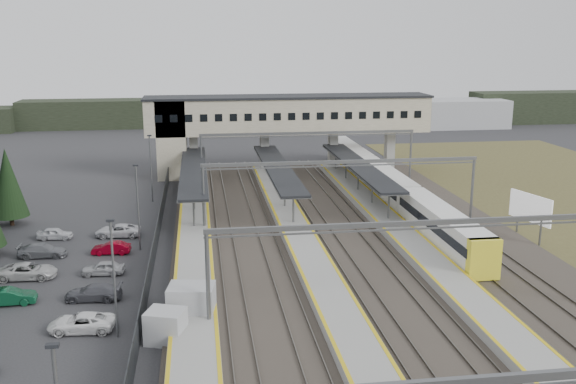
{
  "coord_description": "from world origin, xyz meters",
  "views": [
    {
      "loc": [
        -2.3,
        -48.04,
        19.3
      ],
      "look_at": [
        6.49,
        14.27,
        4.0
      ],
      "focal_mm": 40.0,
      "sensor_mm": 36.0,
      "label": 1
    }
  ],
  "objects": [
    {
      "name": "ground",
      "position": [
        0.0,
        0.0,
        0.0
      ],
      "size": [
        220.0,
        220.0,
        0.0
      ],
      "primitive_type": "plane",
      "color": "#2B2B2D",
      "rests_on": "ground"
    },
    {
      "name": "car_park",
      "position": [
        -13.23,
        -5.78,
        0.61
      ],
      "size": [
        10.73,
        44.78,
        1.29
      ],
      "color": "#A7A7AC",
      "rests_on": "ground"
    },
    {
      "name": "lampposts",
      "position": [
        -8.0,
        1.25,
        4.34
      ],
      "size": [
        0.5,
        53.25,
        8.07
      ],
      "color": "slate",
      "rests_on": "ground"
    },
    {
      "name": "fence",
      "position": [
        -6.5,
        5.0,
        1.0
      ],
      "size": [
        0.08,
        90.0,
        2.0
      ],
      "color": "#26282B",
      "rests_on": "ground"
    },
    {
      "name": "relay_cabin_near",
      "position": [
        -3.14,
        -6.25,
        1.31
      ],
      "size": [
        3.47,
        2.77,
        2.63
      ],
      "color": "#A7A8AC",
      "rests_on": "ground"
    },
    {
      "name": "relay_cabin_far",
      "position": [
        -4.8,
        -9.15,
        1.09
      ],
      "size": [
        2.88,
        2.63,
        2.17
      ],
      "color": "#A7A8AC",
      "rests_on": "ground"
    },
    {
      "name": "rail_corridor",
      "position": [
        9.34,
        5.0,
        0.29
      ],
      "size": [
        34.0,
        90.0,
        0.92
      ],
      "color": "#332C26",
      "rests_on": "ground"
    },
    {
      "name": "canopies",
      "position": [
        7.0,
        27.0,
        3.92
      ],
      "size": [
        23.1,
        30.0,
        3.28
      ],
      "color": "black",
      "rests_on": "ground"
    },
    {
      "name": "footbridge",
      "position": [
        7.7,
        42.0,
        7.93
      ],
      "size": [
        40.4,
        6.4,
        11.2
      ],
      "color": "tan",
      "rests_on": "ground"
    },
    {
      "name": "gantries",
      "position": [
        12.0,
        3.0,
        6.0
      ],
      "size": [
        28.4,
        62.28,
        7.17
      ],
      "color": "slate",
      "rests_on": "ground"
    },
    {
      "name": "train",
      "position": [
        20.0,
        25.15,
        1.91
      ],
      "size": [
        2.67,
        55.84,
        3.37
      ],
      "color": "white",
      "rests_on": "ground"
    },
    {
      "name": "billboard",
      "position": [
        29.31,
        7.97,
        3.0
      ],
      "size": [
        1.59,
        5.28,
        4.52
      ],
      "color": "slate",
      "rests_on": "ground"
    },
    {
      "name": "treeline_far",
      "position": [
        23.81,
        92.28,
        2.95
      ],
      "size": [
        170.0,
        19.0,
        7.0
      ],
      "color": "black",
      "rests_on": "ground"
    }
  ]
}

